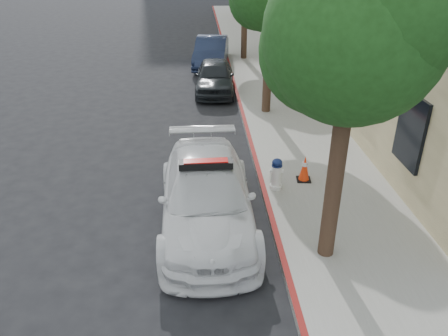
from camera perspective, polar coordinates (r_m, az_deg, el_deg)
The scene contains 9 objects.
ground at distance 10.22m, azimuth -5.94°, elevation -5.19°, with size 120.00×120.00×0.00m, color black.
sidewalk at distance 19.62m, azimuth 5.82°, elevation 11.26°, with size 3.20×50.00×0.15m, color gray.
curb_strip at distance 19.44m, azimuth 1.25°, elevation 11.24°, with size 0.12×50.00×0.15m, color maroon.
tree_near at distance 7.12m, azimuth 16.94°, elevation 16.53°, with size 2.92×2.82×5.62m.
police_car at distance 9.26m, azimuth -2.29°, elevation -3.68°, with size 2.06×4.87×1.55m.
parked_car_mid at distance 18.09m, azimuth -1.21°, elevation 11.88°, with size 1.53×3.79×1.29m, color black.
parked_car_far at distance 22.15m, azimuth -1.66°, elevation 14.90°, with size 1.48×4.23×1.39m, color #161E37.
fire_hydrant at distance 10.54m, azimuth 6.87°, elevation -0.79°, with size 0.33×0.30×0.79m.
traffic_cone at distance 11.03m, azimuth 10.48°, elevation -0.06°, with size 0.38×0.38×0.66m.
Camera 1 is at (0.55, -8.61, 5.48)m, focal length 35.00 mm.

